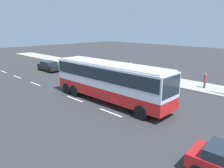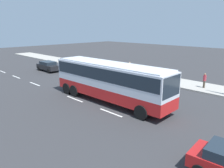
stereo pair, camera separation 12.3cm
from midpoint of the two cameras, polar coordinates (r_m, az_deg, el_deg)
The scene contains 7 objects.
ground_plane at distance 21.08m, azimuth -3.47°, elevation -3.24°, with size 120.00×120.00×0.00m, color #333335.
sidewalk_curb at distance 28.44m, azimuth 11.60°, elevation 1.36°, with size 80.00×4.00×0.15m, color #A8A399.
lane_centreline at distance 26.31m, azimuth -18.75°, elevation -0.36°, with size 25.37×0.16×0.01m.
coach_bus at distance 18.97m, azimuth -0.82°, elevation 1.54°, with size 11.96×2.91×3.49m.
car_black_sedan at distance 34.41m, azimuth -16.41°, elevation 4.56°, with size 4.26×1.93×1.47m.
pedestrian_near_curb at distance 30.52m, azimuth 4.53°, elevation 4.46°, with size 0.32×0.32×1.63m.
pedestrian_at_crossing at distance 25.22m, azimuth 22.95°, elevation 1.08°, with size 0.32×0.32×1.58m.
Camera 2 is at (14.93, -13.40, 6.47)m, focal length 34.90 mm.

